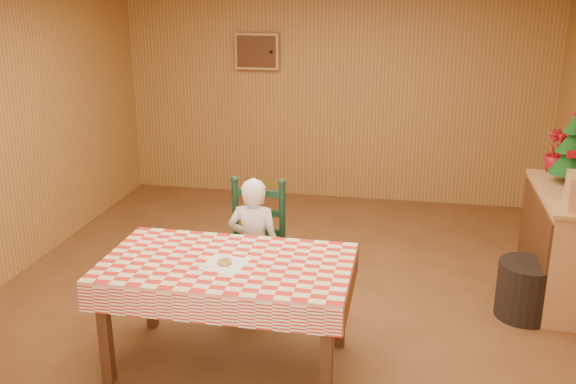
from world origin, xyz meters
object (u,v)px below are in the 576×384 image
object	(u,v)px
seated_child	(254,247)
christmas_tree	(572,150)
dining_table	(227,273)
storage_bin	(526,290)
shelf_unit	(565,245)
ladder_chair	(256,252)

from	to	relation	value
seated_child	christmas_tree	world-z (taller)	christmas_tree
dining_table	storage_bin	bearing A→B (deg)	27.27
shelf_unit	seated_child	bearing A→B (deg)	-162.89
dining_table	ladder_chair	xyz separation A→B (m)	(-0.00, 0.79, -0.18)
seated_child	shelf_unit	world-z (taller)	seated_child
ladder_chair	shelf_unit	distance (m)	2.54
dining_table	ladder_chair	size ratio (longest dim) A/B	1.53
ladder_chair	shelf_unit	world-z (taller)	ladder_chair
seated_child	shelf_unit	xyz separation A→B (m)	(2.44, 0.75, -0.10)
christmas_tree	storage_bin	size ratio (longest dim) A/B	1.37
seated_child	shelf_unit	bearing A→B (deg)	-162.89
shelf_unit	storage_bin	xyz separation A→B (m)	(-0.34, -0.40, -0.24)
shelf_unit	christmas_tree	world-z (taller)	christmas_tree
storage_bin	shelf_unit	bearing A→B (deg)	49.53
dining_table	shelf_unit	bearing A→B (deg)	31.26
ladder_chair	storage_bin	bearing A→B (deg)	8.02
seated_child	storage_bin	size ratio (longest dim) A/B	2.49
dining_table	ladder_chair	bearing A→B (deg)	90.00
ladder_chair	dining_table	bearing A→B (deg)	-90.00
dining_table	storage_bin	xyz separation A→B (m)	(2.10, 1.08, -0.46)
seated_child	storage_bin	distance (m)	2.16
seated_child	storage_bin	xyz separation A→B (m)	(2.10, 0.35, -0.34)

